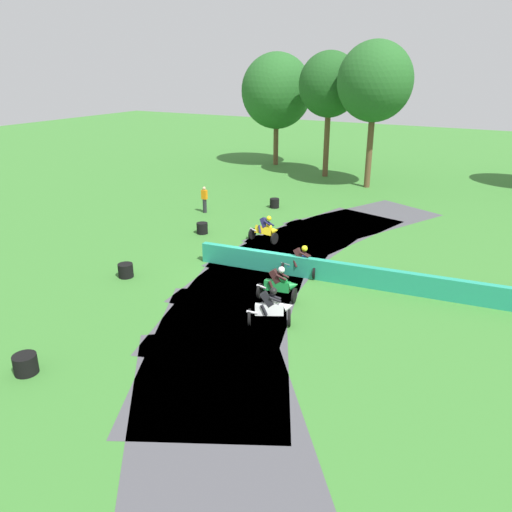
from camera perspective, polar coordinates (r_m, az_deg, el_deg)
The scene contains 15 objects.
ground_plane at distance 22.61m, azimuth 0.39°, elevation -1.54°, with size 120.00×120.00×0.00m, color #38752D.
track_asphalt at distance 22.18m, azimuth 3.48°, elevation -2.03°, with size 10.96×29.19×0.01m.
safety_barrier at distance 21.08m, azimuth 15.09°, elevation -2.70°, with size 0.30×17.17×0.90m, color #239375.
motorcycle_lead_yellow at distance 26.05m, azimuth 1.10°, elevation 3.02°, with size 1.71×0.94×1.42m.
motorcycle_chase_blue at distance 21.81m, azimuth 5.19°, elevation -0.67°, with size 1.67×0.95×1.43m.
motorcycle_trailing_green at distance 19.51m, azimuth 2.63°, elevation -3.23°, with size 1.68×0.93×1.42m.
motorcycle_fourth_white at distance 17.73m, azimuth 1.76°, elevation -5.85°, with size 1.65×1.30×1.43m.
tire_stack_near at distance 32.38m, azimuth 2.10°, elevation 6.00°, with size 0.60×0.60×0.60m.
tire_stack_mid_a at distance 27.49m, azimuth -6.11°, elevation 3.15°, with size 0.60×0.60×0.60m.
tire_stack_mid_b at distance 22.44m, azimuth -14.53°, elevation -1.59°, with size 0.64×0.64×0.60m.
tire_stack_far at distance 16.76m, azimuth -24.63°, elevation -11.06°, with size 0.70×0.70×0.60m.
track_marshal at distance 31.31m, azimuth -5.85°, elevation 6.36°, with size 0.34×0.24×1.63m.
tree_far_left at distance 41.40m, azimuth 8.31°, elevation 18.61°, with size 4.73×4.73×9.62m.
tree_mid_rise at distance 37.98m, azimuth 13.30°, elevation 18.62°, with size 5.25×5.25×10.24m.
tree_behind_barrier at distance 46.18m, azimuth 2.35°, elevation 18.14°, with size 6.13×6.13×9.63m.
Camera 1 is at (9.94, -18.37, 8.65)m, focal length 35.35 mm.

